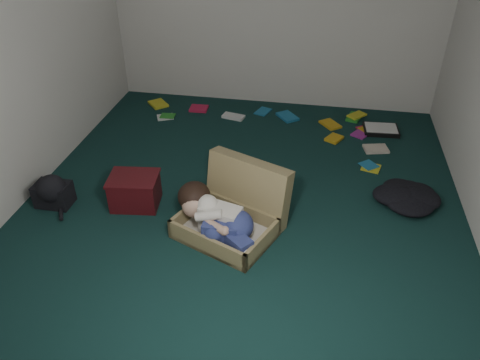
% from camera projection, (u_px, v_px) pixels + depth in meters
% --- Properties ---
extents(floor, '(4.50, 4.50, 0.00)m').
position_uv_depth(floor, '(243.00, 202.00, 4.35)').
color(floor, '#0F2B28').
rests_on(floor, ground).
extents(wall_front, '(4.50, 0.00, 4.50)m').
position_uv_depth(wall_front, '(143.00, 277.00, 1.78)').
color(wall_front, silver).
rests_on(wall_front, ground).
extents(wall_left, '(0.00, 4.50, 4.50)m').
position_uv_depth(wall_left, '(8.00, 53.00, 3.91)').
color(wall_left, silver).
rests_on(wall_left, ground).
extents(suitcase, '(1.00, 0.99, 0.57)m').
position_uv_depth(suitcase, '(235.00, 211.00, 3.96)').
color(suitcase, '#917F50').
rests_on(suitcase, floor).
extents(person, '(0.74, 0.63, 0.35)m').
position_uv_depth(person, '(216.00, 216.00, 3.83)').
color(person, white).
rests_on(person, suitcase).
extents(maroon_bin, '(0.47, 0.39, 0.30)m').
position_uv_depth(maroon_bin, '(135.00, 191.00, 4.24)').
color(maroon_bin, '#430D12').
rests_on(maroon_bin, floor).
extents(backpack, '(0.40, 0.32, 0.24)m').
position_uv_depth(backpack, '(53.00, 193.00, 4.26)').
color(backpack, black).
rests_on(backpack, floor).
extents(clothing_pile, '(0.56, 0.50, 0.15)m').
position_uv_depth(clothing_pile, '(408.00, 194.00, 4.33)').
color(clothing_pile, black).
rests_on(clothing_pile, floor).
extents(paper_tray, '(0.41, 0.32, 0.06)m').
position_uv_depth(paper_tray, '(381.00, 130.00, 5.48)').
color(paper_tray, black).
rests_on(paper_tray, floor).
extents(book_scatter, '(2.93, 1.39, 0.02)m').
position_uv_depth(book_scatter, '(289.00, 125.00, 5.62)').
color(book_scatter, gold).
rests_on(book_scatter, floor).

